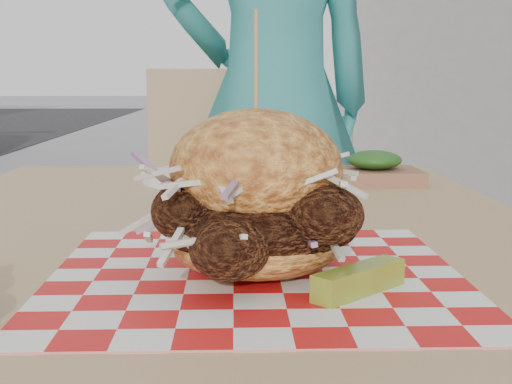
{
  "coord_description": "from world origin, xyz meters",
  "views": [
    {
      "loc": [
        0.34,
        -0.88,
        0.92
      ],
      "look_at": [
        0.35,
        -0.27,
        0.82
      ],
      "focal_mm": 50.0,
      "sensor_mm": 36.0,
      "label": 1
    }
  ],
  "objects_px": {
    "diner": "(274,101)",
    "patio_table": "(214,290)",
    "sandwich": "(256,203)",
    "patio_chair": "(220,220)"
  },
  "relations": [
    {
      "from": "diner",
      "to": "patio_table",
      "type": "height_order",
      "value": "diner"
    },
    {
      "from": "sandwich",
      "to": "patio_table",
      "type": "bearing_deg",
      "value": 101.37
    },
    {
      "from": "patio_chair",
      "to": "sandwich",
      "type": "xyz_separation_m",
      "value": [
        0.06,
        -1.24,
        0.26
      ]
    },
    {
      "from": "diner",
      "to": "patio_table",
      "type": "distance_m",
      "value": 1.13
    },
    {
      "from": "diner",
      "to": "sandwich",
      "type": "relative_size",
      "value": 7.58
    },
    {
      "from": "patio_chair",
      "to": "sandwich",
      "type": "height_order",
      "value": "sandwich"
    },
    {
      "from": "patio_chair",
      "to": "sandwich",
      "type": "distance_m",
      "value": 1.27
    },
    {
      "from": "patio_chair",
      "to": "diner",
      "type": "bearing_deg",
      "value": 22.93
    },
    {
      "from": "diner",
      "to": "patio_chair",
      "type": "relative_size",
      "value": 1.82
    },
    {
      "from": "diner",
      "to": "patio_chair",
      "type": "distance_m",
      "value": 0.35
    }
  ]
}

